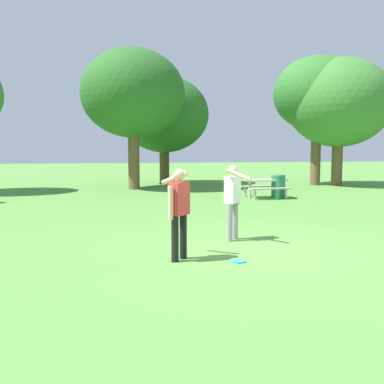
{
  "coord_description": "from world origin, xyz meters",
  "views": [
    {
      "loc": [
        -3.0,
        -7.78,
        1.95
      ],
      "look_at": [
        -0.87,
        1.83,
        1.0
      ],
      "focal_mm": 40.14,
      "sensor_mm": 36.0,
      "label": 1
    }
  ],
  "objects_px": {
    "tree_broad_center": "(133,94)",
    "tree_far_right": "(164,115)",
    "tree_slender_mid": "(317,94)",
    "tree_back_left": "(339,103)",
    "person_catcher": "(233,196)",
    "picnic_table_near": "(265,184)",
    "trash_can_further_along": "(278,186)",
    "frisbee": "(238,261)",
    "person_thrower": "(178,207)"
  },
  "relations": [
    {
      "from": "person_catcher",
      "to": "tree_broad_center",
      "type": "height_order",
      "value": "tree_broad_center"
    },
    {
      "from": "tree_slender_mid",
      "to": "tree_back_left",
      "type": "xyz_separation_m",
      "value": [
        0.97,
        -0.63,
        -0.52
      ]
    },
    {
      "from": "tree_slender_mid",
      "to": "person_thrower",
      "type": "bearing_deg",
      "value": -125.8
    },
    {
      "from": "person_thrower",
      "to": "tree_far_right",
      "type": "height_order",
      "value": "tree_far_right"
    },
    {
      "from": "tree_broad_center",
      "to": "tree_far_right",
      "type": "xyz_separation_m",
      "value": [
        2.04,
        3.14,
        -0.74
      ]
    },
    {
      "from": "picnic_table_near",
      "to": "tree_far_right",
      "type": "distance_m",
      "value": 9.56
    },
    {
      "from": "trash_can_further_along",
      "to": "tree_far_right",
      "type": "bearing_deg",
      "value": 111.45
    },
    {
      "from": "picnic_table_near",
      "to": "tree_back_left",
      "type": "bearing_deg",
      "value": 38.87
    },
    {
      "from": "person_thrower",
      "to": "tree_far_right",
      "type": "xyz_separation_m",
      "value": [
        2.47,
        17.55,
        3.06
      ]
    },
    {
      "from": "tree_far_right",
      "to": "tree_slender_mid",
      "type": "xyz_separation_m",
      "value": [
        8.23,
        -2.71,
        1.05
      ]
    },
    {
      "from": "person_catcher",
      "to": "trash_can_further_along",
      "type": "bearing_deg",
      "value": 59.78
    },
    {
      "from": "frisbee",
      "to": "tree_slender_mid",
      "type": "height_order",
      "value": "tree_slender_mid"
    },
    {
      "from": "tree_broad_center",
      "to": "picnic_table_near",
      "type": "bearing_deg",
      "value": -47.07
    },
    {
      "from": "picnic_table_near",
      "to": "tree_broad_center",
      "type": "bearing_deg",
      "value": 132.93
    },
    {
      "from": "tree_broad_center",
      "to": "tree_far_right",
      "type": "bearing_deg",
      "value": 56.96
    },
    {
      "from": "trash_can_further_along",
      "to": "tree_slender_mid",
      "type": "xyz_separation_m",
      "value": [
        4.85,
        5.89,
        4.59
      ]
    },
    {
      "from": "person_catcher",
      "to": "tree_slender_mid",
      "type": "bearing_deg",
      "value": 55.48
    },
    {
      "from": "person_thrower",
      "to": "tree_back_left",
      "type": "height_order",
      "value": "tree_back_left"
    },
    {
      "from": "person_catcher",
      "to": "tree_broad_center",
      "type": "relative_size",
      "value": 0.23
    },
    {
      "from": "person_thrower",
      "to": "trash_can_further_along",
      "type": "height_order",
      "value": "person_thrower"
    },
    {
      "from": "person_thrower",
      "to": "frisbee",
      "type": "xyz_separation_m",
      "value": [
        1.0,
        -0.35,
        -0.95
      ]
    },
    {
      "from": "frisbee",
      "to": "trash_can_further_along",
      "type": "bearing_deg",
      "value": 62.43
    },
    {
      "from": "person_catcher",
      "to": "picnic_table_near",
      "type": "height_order",
      "value": "person_catcher"
    },
    {
      "from": "frisbee",
      "to": "picnic_table_near",
      "type": "bearing_deg",
      "value": 65.3
    },
    {
      "from": "person_catcher",
      "to": "frisbee",
      "type": "xyz_separation_m",
      "value": [
        -0.47,
        -1.77,
        -0.95
      ]
    },
    {
      "from": "tree_far_right",
      "to": "tree_back_left",
      "type": "bearing_deg",
      "value": -19.96
    },
    {
      "from": "tree_broad_center",
      "to": "tree_far_right",
      "type": "distance_m",
      "value": 3.82
    },
    {
      "from": "tree_broad_center",
      "to": "frisbee",
      "type": "bearing_deg",
      "value": -87.78
    },
    {
      "from": "person_thrower",
      "to": "trash_can_further_along",
      "type": "xyz_separation_m",
      "value": [
        5.85,
        8.94,
        -0.48
      ]
    },
    {
      "from": "person_catcher",
      "to": "tree_slender_mid",
      "type": "relative_size",
      "value": 0.23
    },
    {
      "from": "tree_broad_center",
      "to": "tree_slender_mid",
      "type": "height_order",
      "value": "tree_slender_mid"
    },
    {
      "from": "tree_far_right",
      "to": "tree_broad_center",
      "type": "bearing_deg",
      "value": -123.04
    },
    {
      "from": "tree_broad_center",
      "to": "tree_back_left",
      "type": "height_order",
      "value": "tree_back_left"
    },
    {
      "from": "person_thrower",
      "to": "tree_far_right",
      "type": "relative_size",
      "value": 0.26
    },
    {
      "from": "picnic_table_near",
      "to": "tree_slender_mid",
      "type": "relative_size",
      "value": 0.24
    },
    {
      "from": "tree_far_right",
      "to": "tree_back_left",
      "type": "height_order",
      "value": "tree_back_left"
    },
    {
      "from": "picnic_table_near",
      "to": "tree_broad_center",
      "type": "relative_size",
      "value": 0.24
    },
    {
      "from": "person_catcher",
      "to": "person_thrower",
      "type": "bearing_deg",
      "value": -135.99
    },
    {
      "from": "tree_broad_center",
      "to": "tree_slender_mid",
      "type": "distance_m",
      "value": 10.28
    },
    {
      "from": "person_catcher",
      "to": "tree_far_right",
      "type": "relative_size",
      "value": 0.26
    },
    {
      "from": "person_catcher",
      "to": "picnic_table_near",
      "type": "bearing_deg",
      "value": 63.22
    },
    {
      "from": "tree_broad_center",
      "to": "tree_far_right",
      "type": "height_order",
      "value": "tree_broad_center"
    },
    {
      "from": "tree_broad_center",
      "to": "tree_back_left",
      "type": "distance_m",
      "value": 11.25
    },
    {
      "from": "person_thrower",
      "to": "tree_broad_center",
      "type": "relative_size",
      "value": 0.23
    },
    {
      "from": "frisbee",
      "to": "trash_can_further_along",
      "type": "relative_size",
      "value": 0.28
    },
    {
      "from": "frisbee",
      "to": "tree_back_left",
      "type": "bearing_deg",
      "value": 53.76
    },
    {
      "from": "person_catcher",
      "to": "trash_can_further_along",
      "type": "distance_m",
      "value": 8.72
    },
    {
      "from": "picnic_table_near",
      "to": "tree_broad_center",
      "type": "height_order",
      "value": "tree_broad_center"
    },
    {
      "from": "trash_can_further_along",
      "to": "person_catcher",
      "type": "bearing_deg",
      "value": -120.22
    },
    {
      "from": "trash_can_further_along",
      "to": "tree_back_left",
      "type": "bearing_deg",
      "value": 42.13
    }
  ]
}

